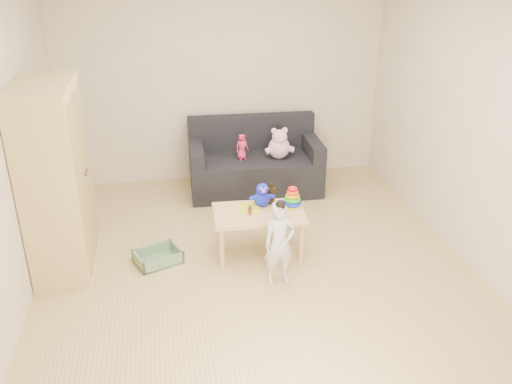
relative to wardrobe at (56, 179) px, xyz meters
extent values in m
plane|color=tan|center=(1.75, -0.36, -0.87)|extent=(4.50, 4.50, 0.00)
plane|color=beige|center=(1.75, 1.89, 0.43)|extent=(4.00, 0.00, 4.00)
plane|color=beige|center=(1.75, -2.61, 0.43)|extent=(4.00, 0.00, 4.00)
plane|color=beige|center=(-0.25, -0.36, 0.43)|extent=(0.00, 4.50, 4.50)
plane|color=beige|center=(3.75, -0.36, 0.43)|extent=(0.00, 4.50, 4.50)
cube|color=#D9C077|center=(0.00, 0.00, 0.00)|extent=(0.48, 0.97, 1.74)
cube|color=black|center=(2.05, 1.35, -0.65)|extent=(1.60, 0.84, 0.44)
cube|color=#D7B376|center=(1.82, -0.15, -0.64)|extent=(0.89, 0.58, 0.46)
imported|color=silver|center=(1.91, -0.67, -0.49)|extent=(0.30, 0.21, 0.77)
imported|color=#E42A5B|center=(1.89, 1.30, -0.27)|extent=(0.18, 0.15, 0.31)
cylinder|color=#C9C90A|center=(2.16, -0.09, -0.41)|extent=(0.17, 0.17, 0.02)
cylinder|color=silver|center=(2.16, -0.09, -0.31)|extent=(0.02, 0.02, 0.20)
torus|color=#0E26E7|center=(2.16, -0.09, -0.38)|extent=(0.18, 0.18, 0.04)
torus|color=green|center=(2.16, -0.09, -0.34)|extent=(0.16, 0.16, 0.04)
torus|color=orange|center=(2.16, -0.09, -0.30)|extent=(0.14, 0.14, 0.04)
torus|color=#FF3E0D|center=(2.16, -0.09, -0.26)|extent=(0.12, 0.12, 0.04)
torus|color=red|center=(2.16, -0.09, -0.23)|extent=(0.10, 0.10, 0.03)
cylinder|color=black|center=(1.98, 0.02, -0.33)|extent=(0.07, 0.07, 0.16)
cylinder|color=black|center=(1.98, 0.02, -0.24)|extent=(0.03, 0.03, 0.05)
cylinder|color=black|center=(1.98, 0.02, -0.21)|extent=(0.04, 0.04, 0.01)
cube|color=yellow|center=(1.74, -0.07, -0.41)|extent=(0.24, 0.24, 0.02)
camera|label=1|loc=(0.96, -4.70, 1.90)|focal=38.00mm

